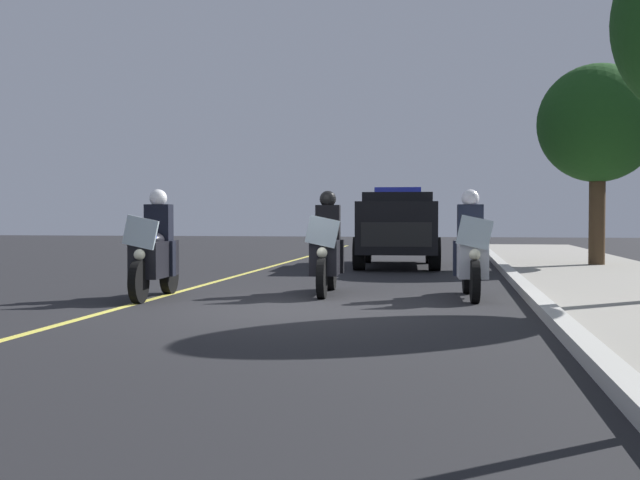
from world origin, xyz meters
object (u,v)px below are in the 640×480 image
at_px(police_motorcycle_lead_left, 155,254).
at_px(police_suv, 398,225).
at_px(police_motorcycle_trailing, 471,254).
at_px(tree_far_back, 598,124).
at_px(police_motorcycle_lead_right, 327,252).

bearing_deg(police_motorcycle_lead_left, police_suv, 159.75).
relative_size(police_motorcycle_lead_left, police_suv, 0.43).
bearing_deg(police_motorcycle_trailing, police_motorcycle_lead_left, -80.09).
bearing_deg(police_motorcycle_lead_left, tree_far_back, 136.66).
bearing_deg(police_motorcycle_lead_left, police_motorcycle_trailing, 99.91).
bearing_deg(tree_far_back, police_motorcycle_trailing, -22.67).
height_order(police_motorcycle_lead_left, police_motorcycle_trailing, same).
xyz_separation_m(police_motorcycle_lead_left, tree_far_back, (-8.64, 8.15, 2.87)).
distance_m(police_motorcycle_trailing, tree_far_back, 8.91).
xyz_separation_m(police_motorcycle_lead_right, police_motorcycle_trailing, (0.26, 2.34, 0.00)).
distance_m(police_motorcycle_lead_right, police_motorcycle_trailing, 2.36).
xyz_separation_m(police_motorcycle_trailing, tree_far_back, (-7.78, 3.25, 2.87)).
distance_m(police_motorcycle_lead_left, police_motorcycle_trailing, 4.98).
height_order(police_motorcycle_lead_left, police_motorcycle_lead_right, same).
bearing_deg(police_motorcycle_lead_right, police_motorcycle_trailing, 83.70).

